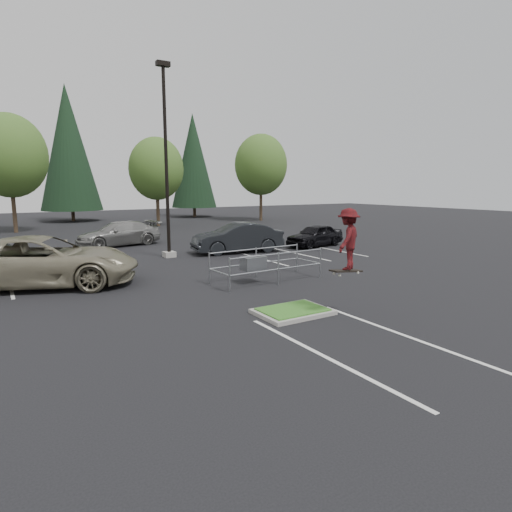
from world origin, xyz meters
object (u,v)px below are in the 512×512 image
car_r_black (316,235)px  light_pole (167,172)px  skateboarder (347,239)px  car_l_tan (41,261)px  conif_b (68,148)px  conif_c (193,161)px  decid_b (9,158)px  car_r_charc (237,238)px  decid_c (156,171)px  decid_d (261,167)px  cart_corral (256,263)px  car_far_silver (119,234)px

car_r_black → light_pole: bearing=-105.4°
skateboarder → car_l_tan: size_ratio=0.28×
conif_b → conif_c: conif_b is taller
skateboarder → car_l_tan: 11.77m
decid_b → conif_b: conif_b is taller
car_r_charc → decid_c: bearing=-176.2°
decid_c → car_r_charc: 18.91m
decid_d → cart_corral: (-16.68, -26.10, -5.10)m
conif_c → cart_corral: 37.96m
car_far_silver → car_l_tan: bearing=-39.0°
decid_b → decid_c: (12.00, -0.70, -0.79)m
skateboarder → decid_d: bearing=-147.8°
cart_corral → car_far_silver: (-1.96, 13.77, -0.02)m
conif_c → skateboarder: size_ratio=6.42×
decid_d → conif_c: 10.04m
decid_c → decid_b: bearing=176.7°
decid_b → car_r_black: (16.01, -19.46, -5.34)m
car_r_black → car_far_silver: bearing=-132.9°
conif_b → car_far_silver: size_ratio=2.69×
conif_c → car_r_black: 29.36m
decid_b → car_r_charc: 22.35m
decid_d → car_far_silver: size_ratio=1.75×
car_r_charc → conif_c: bearing=169.7°
car_r_charc → car_far_silver: 8.29m
conif_c → car_far_silver: conif_c is taller
conif_c → car_far_silver: 26.71m
light_pole → car_r_charc: size_ratio=1.93×
decid_c → skateboarder: size_ratio=4.30×
decid_d → car_r_charc: size_ratio=1.80×
decid_c → decid_d: 12.03m
decid_d → car_l_tan: 33.16m
cart_corral → car_r_charc: size_ratio=0.88×
conif_c → car_far_silver: (-14.64, -21.50, -6.06)m
conif_b → cart_corral: 36.97m
skateboarder → car_l_tan: (-7.32, 9.11, -1.34)m
conif_b → conif_c: (14.00, -1.00, -1.00)m
decid_d → car_far_silver: decid_d is taller
decid_c → car_r_charc: bearing=-94.6°
car_r_charc → skateboarder: bearing=-6.3°
decid_b → car_l_tan: decid_b is taller
light_pole → cart_corral: light_pole is taller
decid_c → car_r_charc: decid_c is taller
decid_b → cart_corral: decid_b is taller
cart_corral → car_far_silver: size_ratio=0.85×
light_pole → car_r_charc: light_pole is taller
conif_b → conif_c: bearing=-4.1°
cart_corral → car_l_tan: 8.39m
decid_d → conif_b: 20.76m
cart_corral → car_far_silver: 13.90m
car_r_charc → conif_b: bearing=-162.7°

